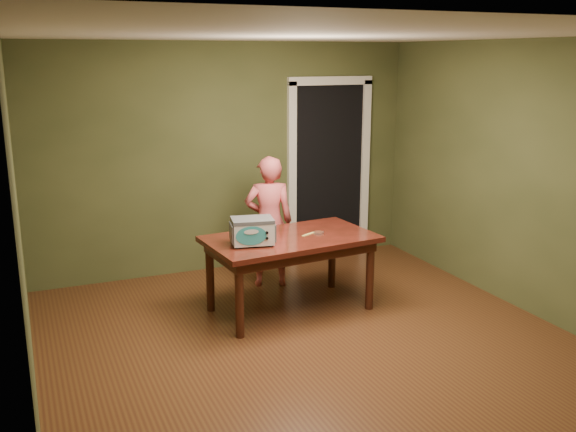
# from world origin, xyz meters

# --- Properties ---
(floor) EXTENTS (5.00, 5.00, 0.00)m
(floor) POSITION_xyz_m (0.00, 0.00, 0.00)
(floor) COLOR #543118
(floor) RESTS_ON ground
(room_shell) EXTENTS (4.52, 5.02, 2.61)m
(room_shell) POSITION_xyz_m (0.00, 0.00, 1.71)
(room_shell) COLOR #4D522C
(room_shell) RESTS_ON ground
(doorway) EXTENTS (1.10, 0.66, 2.25)m
(doorway) POSITION_xyz_m (1.30, 2.78, 1.06)
(doorway) COLOR black
(doorway) RESTS_ON ground
(dining_table) EXTENTS (1.67, 1.04, 0.75)m
(dining_table) POSITION_xyz_m (0.13, 0.97, 0.65)
(dining_table) COLOR #36140C
(dining_table) RESTS_ON floor
(toy_oven) EXTENTS (0.44, 0.34, 0.25)m
(toy_oven) POSITION_xyz_m (-0.29, 0.87, 0.88)
(toy_oven) COLOR #4C4F54
(toy_oven) RESTS_ON dining_table
(baking_pan) EXTENTS (0.10, 0.10, 0.02)m
(baking_pan) POSITION_xyz_m (0.43, 0.96, 0.76)
(baking_pan) COLOR silver
(baking_pan) RESTS_ON dining_table
(spatula) EXTENTS (0.17, 0.10, 0.01)m
(spatula) POSITION_xyz_m (0.32, 0.97, 0.75)
(spatula) COLOR #E0CD61
(spatula) RESTS_ON dining_table
(child) EXTENTS (0.59, 0.47, 1.42)m
(child) POSITION_xyz_m (0.21, 1.72, 0.71)
(child) COLOR #D5575B
(child) RESTS_ON floor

